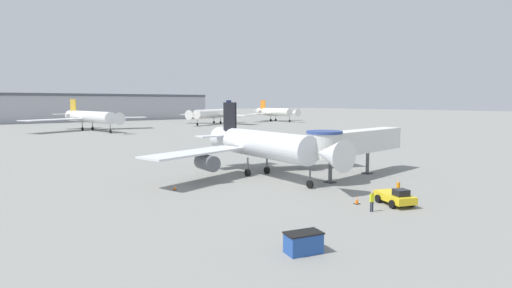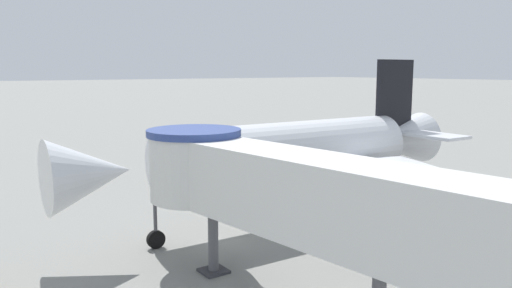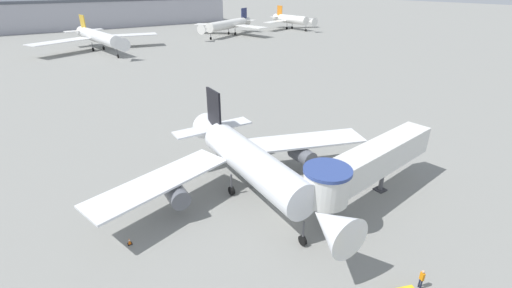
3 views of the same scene
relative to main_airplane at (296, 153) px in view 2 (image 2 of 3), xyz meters
The scene contains 4 objects.
ground_plane 6.43m from the main_airplane, 86.23° to the right, with size 800.00×800.00×0.00m, color gray.
main_airplane is the anchor object (origin of this frame).
jet_bridge 10.93m from the main_airplane, 41.64° to the right, with size 18.12×5.16×6.13m.
traffic_cone_port_wing 12.96m from the main_airplane, behind, with size 0.37×0.37×0.62m.
Camera 2 is at (21.21, -13.12, 8.69)m, focal length 35.00 mm.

